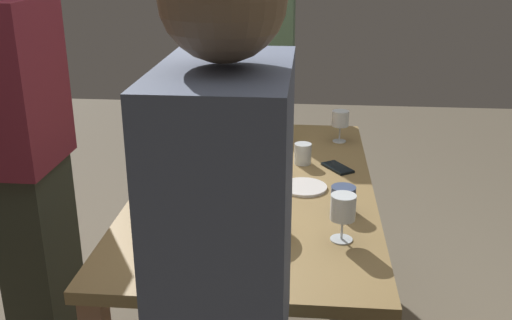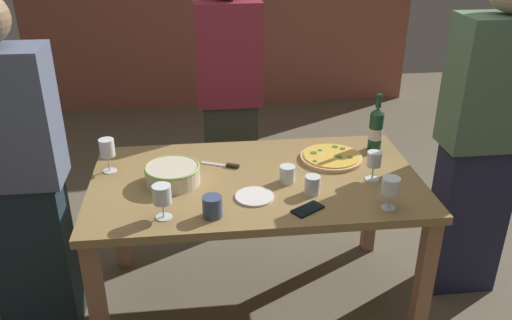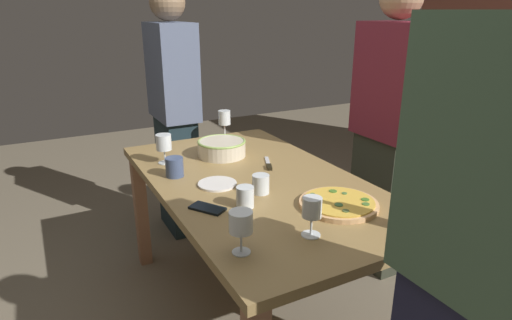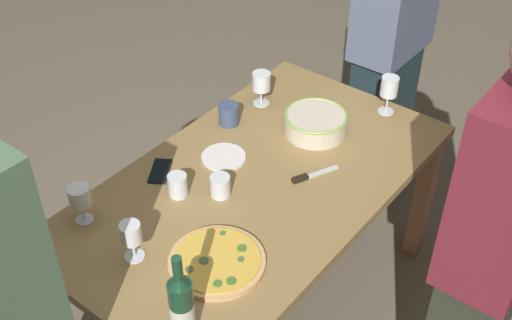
# 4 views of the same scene
# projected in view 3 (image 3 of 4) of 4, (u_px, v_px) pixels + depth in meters

# --- Properties ---
(ground_plane) EXTENTS (8.00, 8.00, 0.00)m
(ground_plane) POSITION_uv_depth(u_px,v_px,m) (256.00, 311.00, 2.28)
(ground_plane) COLOR #706551
(dining_table) EXTENTS (1.60, 0.90, 0.75)m
(dining_table) POSITION_uv_depth(u_px,v_px,m) (256.00, 198.00, 2.06)
(dining_table) COLOR olive
(dining_table) RESTS_ON ground
(pizza) EXTENTS (0.32, 0.32, 0.03)m
(pizza) POSITION_uv_depth(u_px,v_px,m) (339.00, 204.00, 1.75)
(pizza) COLOR tan
(pizza) RESTS_ON dining_table
(serving_bowl) EXTENTS (0.26, 0.26, 0.09)m
(serving_bowl) POSITION_uv_depth(u_px,v_px,m) (222.00, 147.00, 2.35)
(serving_bowl) COLOR beige
(serving_bowl) RESTS_ON dining_table
(wine_bottle) EXTENTS (0.07, 0.07, 0.32)m
(wine_bottle) POSITION_uv_depth(u_px,v_px,m) (408.00, 198.00, 1.54)
(wine_bottle) COLOR #194029
(wine_bottle) RESTS_ON dining_table
(wine_glass_near_pizza) EXTENTS (0.08, 0.08, 0.15)m
(wine_glass_near_pizza) POSITION_uv_depth(u_px,v_px,m) (164.00, 144.00, 2.22)
(wine_glass_near_pizza) COLOR white
(wine_glass_near_pizza) RESTS_ON dining_table
(wine_glass_by_bottle) EXTENTS (0.07, 0.07, 0.15)m
(wine_glass_by_bottle) POSITION_uv_depth(u_px,v_px,m) (312.00, 209.00, 1.50)
(wine_glass_by_bottle) COLOR white
(wine_glass_by_bottle) RESTS_ON dining_table
(wine_glass_far_left) EXTENTS (0.08, 0.08, 0.15)m
(wine_glass_far_left) POSITION_uv_depth(u_px,v_px,m) (241.00, 224.00, 1.39)
(wine_glass_far_left) COLOR white
(wine_glass_far_left) RESTS_ON dining_table
(wine_glass_far_right) EXTENTS (0.07, 0.07, 0.17)m
(wine_glass_far_right) POSITION_uv_depth(u_px,v_px,m) (224.00, 119.00, 2.66)
(wine_glass_far_right) COLOR white
(wine_glass_far_right) RESTS_ON dining_table
(cup_amber) EXTENTS (0.07, 0.07, 0.09)m
(cup_amber) POSITION_uv_depth(u_px,v_px,m) (245.00, 197.00, 1.74)
(cup_amber) COLOR white
(cup_amber) RESTS_ON dining_table
(cup_ceramic) EXTENTS (0.08, 0.08, 0.08)m
(cup_ceramic) POSITION_uv_depth(u_px,v_px,m) (261.00, 184.00, 1.87)
(cup_ceramic) COLOR white
(cup_ceramic) RESTS_ON dining_table
(cup_spare) EXTENTS (0.09, 0.09, 0.09)m
(cup_spare) POSITION_uv_depth(u_px,v_px,m) (175.00, 167.00, 2.06)
(cup_spare) COLOR #3D4D72
(cup_spare) RESTS_ON dining_table
(side_plate) EXTENTS (0.18, 0.18, 0.01)m
(side_plate) POSITION_uv_depth(u_px,v_px,m) (217.00, 184.00, 1.97)
(side_plate) COLOR white
(side_plate) RESTS_ON dining_table
(cell_phone) EXTENTS (0.16, 0.14, 0.01)m
(cell_phone) POSITION_uv_depth(u_px,v_px,m) (207.00, 208.00, 1.73)
(cell_phone) COLOR black
(cell_phone) RESTS_ON dining_table
(pizza_knife) EXTENTS (0.19, 0.10, 0.02)m
(pizza_knife) POSITION_uv_depth(u_px,v_px,m) (269.00, 165.00, 2.21)
(pizza_knife) COLOR silver
(pizza_knife) RESTS_ON dining_table
(person_host) EXTENTS (0.43, 0.24, 1.66)m
(person_host) POSITION_uv_depth(u_px,v_px,m) (174.00, 114.00, 2.90)
(person_host) COLOR #1C2D34
(person_host) RESTS_ON ground
(person_guest_left) EXTENTS (0.39, 0.24, 1.68)m
(person_guest_left) POSITION_uv_depth(u_px,v_px,m) (388.00, 131.00, 2.44)
(person_guest_left) COLOR #2F3226
(person_guest_left) RESTS_ON ground
(person_guest_right) EXTENTS (0.42, 0.24, 1.75)m
(person_guest_right) POSITION_uv_depth(u_px,v_px,m) (485.00, 281.00, 1.03)
(person_guest_right) COLOR #21233E
(person_guest_right) RESTS_ON ground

